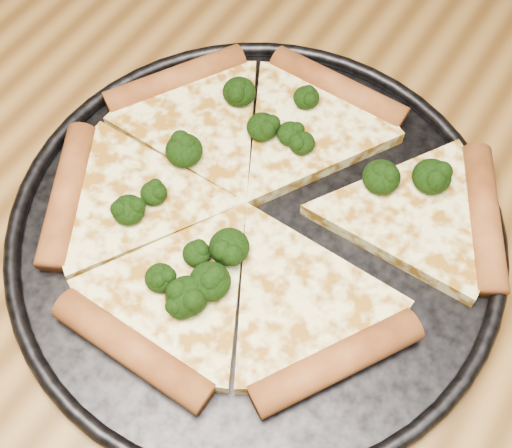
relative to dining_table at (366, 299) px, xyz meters
The scene contains 5 objects.
ground 0.66m from the dining_table, ahead, with size 4.00×4.00×0.00m, color brown.
dining_table is the anchor object (origin of this frame).
pizza_pan 0.15m from the dining_table, 158.04° to the right, with size 0.41×0.41×0.02m.
pizza 0.16m from the dining_table, 167.05° to the right, with size 0.39×0.33×0.03m.
broccoli_florets 0.17m from the dining_table, 166.66° to the right, with size 0.22×0.25×0.02m.
Camera 1 is at (0.05, -0.26, 1.24)m, focal length 46.90 mm.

